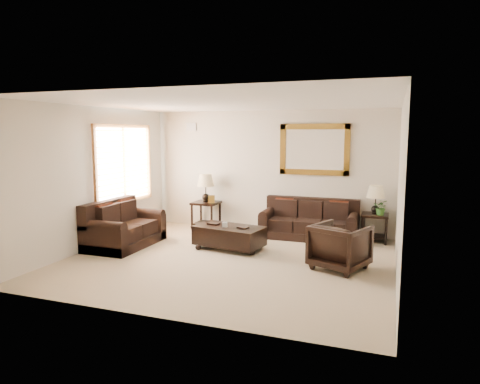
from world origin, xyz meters
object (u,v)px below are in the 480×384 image
at_px(loveseat, 122,229).
at_px(end_table_left, 206,193).
at_px(end_table_right, 375,205).
at_px(coffee_table, 229,235).
at_px(armchair, 340,244).
at_px(sofa, 309,224).

height_order(loveseat, end_table_left, end_table_left).
xyz_separation_m(loveseat, end_table_right, (4.65, 1.99, 0.43)).
relative_size(coffee_table, armchair, 1.71).
bearing_deg(end_table_left, coffee_table, -52.43).
height_order(sofa, loveseat, loveseat).
bearing_deg(sofa, loveseat, -150.38).
bearing_deg(sofa, armchair, -66.33).
bearing_deg(end_table_right, sofa, -175.93).
height_order(end_table_left, armchair, end_table_left).
xyz_separation_m(end_table_right, coffee_table, (-2.58, -1.53, -0.48)).
height_order(end_table_right, coffee_table, end_table_right).
distance_m(end_table_right, coffee_table, 3.04).
height_order(loveseat, armchair, loveseat).
bearing_deg(loveseat, sofa, -60.38).
relative_size(sofa, loveseat, 1.26).
xyz_separation_m(loveseat, armchair, (4.20, -0.06, 0.08)).
xyz_separation_m(sofa, coffee_table, (-1.27, -1.43, -0.02)).
height_order(loveseat, end_table_right, end_table_right).
xyz_separation_m(sofa, armchair, (0.86, -1.96, 0.11)).
relative_size(end_table_left, coffee_table, 0.90).
height_order(coffee_table, armchair, armchair).
bearing_deg(armchair, loveseat, 21.49).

